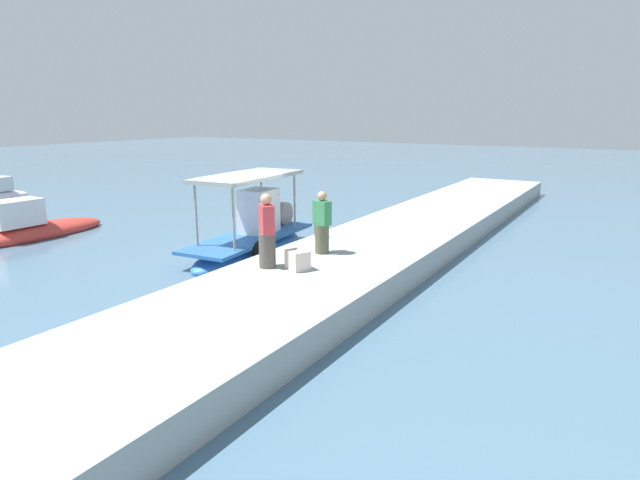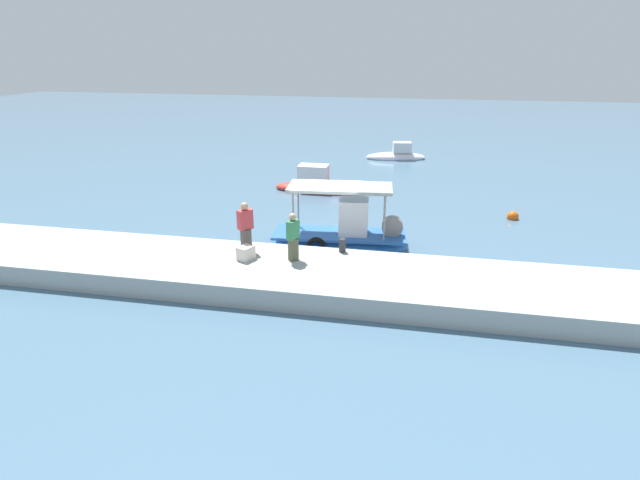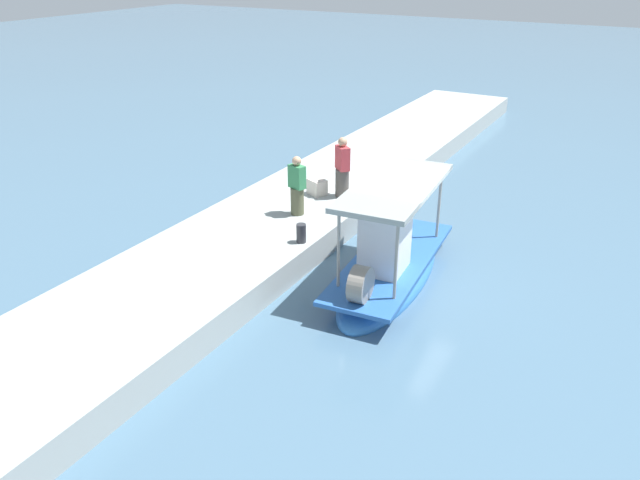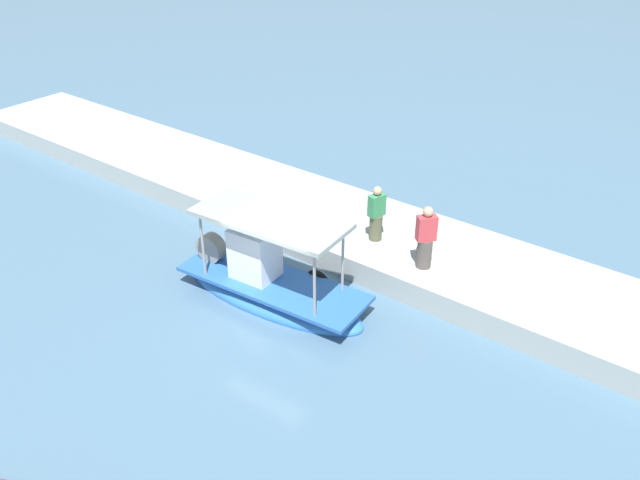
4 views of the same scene
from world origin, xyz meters
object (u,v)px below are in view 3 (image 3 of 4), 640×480
(main_fishing_boat, at_px, (389,266))
(fisherman_by_crate, at_px, (342,170))
(fisherman_near_bollard, at_px, (297,188))
(cargo_crate, at_px, (317,187))
(mooring_bollard, at_px, (301,233))

(main_fishing_boat, relative_size, fisherman_by_crate, 3.10)
(fisherman_by_crate, bearing_deg, fisherman_near_bollard, -13.56)
(fisherman_by_crate, relative_size, cargo_crate, 3.43)
(cargo_crate, bearing_deg, main_fishing_boat, 52.29)
(fisherman_near_bollard, xyz_separation_m, cargo_crate, (-1.57, -0.28, -0.51))
(mooring_bollard, distance_m, cargo_crate, 3.33)
(cargo_crate, bearing_deg, fisherman_near_bollard, 10.09)
(fisherman_by_crate, bearing_deg, mooring_bollard, 10.13)
(mooring_bollard, bearing_deg, fisherman_near_bollard, -145.73)
(main_fishing_boat, relative_size, mooring_bollard, 11.42)
(fisherman_by_crate, xyz_separation_m, cargo_crate, (0.22, -0.71, -0.57))
(main_fishing_boat, distance_m, mooring_bollard, 2.29)
(fisherman_near_bollard, distance_m, fisherman_by_crate, 1.84)
(mooring_bollard, bearing_deg, fisherman_by_crate, -169.87)
(fisherman_near_bollard, distance_m, cargo_crate, 1.68)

